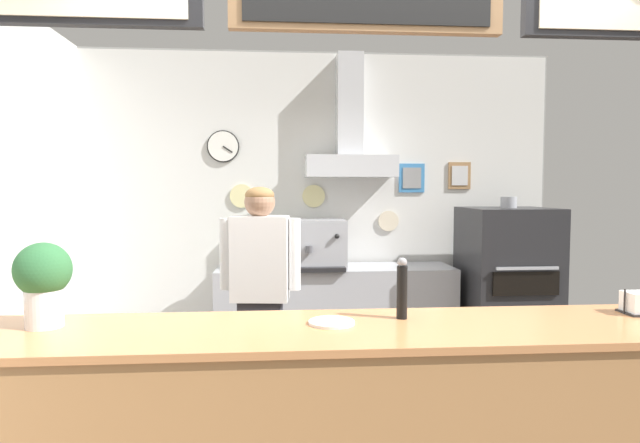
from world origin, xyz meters
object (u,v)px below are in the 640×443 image
(espresso_machine, at_px, (318,244))
(pepper_grinder, at_px, (402,289))
(potted_basil, at_px, (273,255))
(napkin_holder, at_px, (638,304))
(pizza_oven, at_px, (507,289))
(basil_vase, at_px, (43,281))
(shop_worker, at_px, (260,302))
(potted_oregano, at_px, (237,251))
(condiment_plate, at_px, (332,322))

(espresso_machine, relative_size, pepper_grinder, 2.03)
(potted_basil, height_order, napkin_holder, napkin_holder)
(pizza_oven, bearing_deg, espresso_machine, 173.29)
(basil_vase, bearing_deg, pizza_oven, 38.72)
(pizza_oven, distance_m, napkin_holder, 2.44)
(shop_worker, distance_m, pepper_grinder, 1.41)
(pizza_oven, bearing_deg, potted_basil, 173.87)
(basil_vase, xyz_separation_m, napkin_holder, (2.52, 0.02, -0.14))
(shop_worker, bearing_deg, potted_basil, -86.75)
(pizza_oven, height_order, potted_oregano, pizza_oven)
(basil_vase, bearing_deg, napkin_holder, 0.54)
(pizza_oven, xyz_separation_m, condiment_plate, (-1.83, -2.43, 0.36))
(shop_worker, bearing_deg, espresso_machine, -103.58)
(potted_basil, height_order, pepper_grinder, pepper_grinder)
(condiment_plate, bearing_deg, potted_oregano, 102.49)
(potted_basil, xyz_separation_m, potted_oregano, (-0.32, 0.00, 0.04))
(pepper_grinder, bearing_deg, potted_oregano, 109.02)
(shop_worker, distance_m, espresso_machine, 1.45)
(potted_basil, relative_size, condiment_plate, 1.09)
(pizza_oven, xyz_separation_m, espresso_machine, (-1.69, 0.20, 0.40))
(potted_oregano, height_order, pepper_grinder, pepper_grinder)
(pepper_grinder, bearing_deg, basil_vase, -179.11)
(espresso_machine, bearing_deg, pizza_oven, -6.71)
(espresso_machine, bearing_deg, potted_oregano, 177.66)
(espresso_machine, distance_m, basil_vase, 2.90)
(pepper_grinder, xyz_separation_m, basil_vase, (-1.46, -0.02, 0.05))
(espresso_machine, relative_size, potted_basil, 2.56)
(pizza_oven, xyz_separation_m, potted_basil, (-2.10, 0.23, 0.30))
(potted_oregano, relative_size, condiment_plate, 1.38)
(pizza_oven, bearing_deg, shop_worker, -152.09)
(basil_vase, bearing_deg, pepper_grinder, 0.89)
(shop_worker, bearing_deg, pepper_grinder, 123.67)
(shop_worker, relative_size, basil_vase, 4.85)
(potted_oregano, height_order, condiment_plate, potted_oregano)
(pizza_oven, relative_size, shop_worker, 0.95)
(pizza_oven, relative_size, napkin_holder, 11.53)
(espresso_machine, xyz_separation_m, napkin_holder, (1.23, -2.57, -0.00))
(napkin_holder, bearing_deg, potted_oregano, 127.01)
(espresso_machine, distance_m, condiment_plate, 2.63)
(pepper_grinder, height_order, basil_vase, basil_vase)
(pizza_oven, relative_size, potted_oregano, 5.94)
(shop_worker, relative_size, condiment_plate, 8.67)
(potted_basil, bearing_deg, espresso_machine, -3.76)
(shop_worker, xyz_separation_m, potted_oregano, (-0.25, 1.38, 0.17))
(pizza_oven, bearing_deg, napkin_holder, -101.09)
(pizza_oven, distance_m, espresso_machine, 1.75)
(espresso_machine, xyz_separation_m, potted_oregano, (-0.73, 0.03, -0.06))
(basil_vase, bearing_deg, espresso_machine, 63.48)
(napkin_holder, bearing_deg, pizza_oven, 78.91)
(basil_vase, height_order, napkin_holder, basil_vase)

